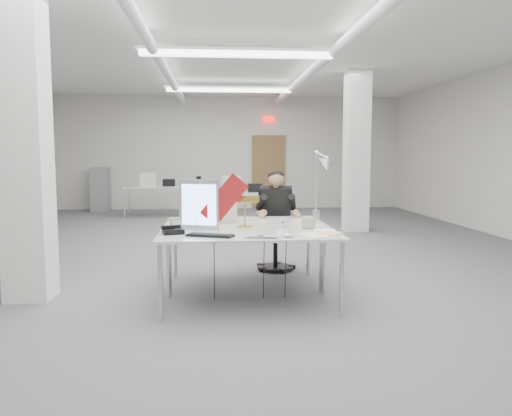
% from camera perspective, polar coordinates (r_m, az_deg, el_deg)
% --- Properties ---
extents(room_shell, '(10.04, 14.04, 3.24)m').
position_cam_1_polar(room_shell, '(7.53, -1.87, 7.33)').
color(room_shell, '#525254').
rests_on(room_shell, ground).
extents(desk_main, '(1.80, 0.90, 0.02)m').
position_cam_1_polar(desk_main, '(4.96, -0.75, -3.01)').
color(desk_main, silver).
rests_on(desk_main, room_shell).
extents(desk_second, '(1.80, 0.90, 0.02)m').
position_cam_1_polar(desk_second, '(5.85, -1.36, -1.64)').
color(desk_second, silver).
rests_on(desk_second, room_shell).
extents(bg_desk_a, '(1.60, 0.80, 0.02)m').
position_cam_1_polar(bg_desk_a, '(10.43, -1.72, 1.73)').
color(bg_desk_a, silver).
rests_on(bg_desk_a, room_shell).
extents(bg_desk_b, '(1.60, 0.80, 0.02)m').
position_cam_1_polar(bg_desk_b, '(12.69, -11.30, 2.38)').
color(bg_desk_b, silver).
rests_on(bg_desk_b, room_shell).
extents(filing_cabinet, '(0.45, 0.55, 1.20)m').
position_cam_1_polar(filing_cabinet, '(14.42, -17.35, 2.07)').
color(filing_cabinet, gray).
rests_on(filing_cabinet, room_shell).
extents(office_chair, '(0.61, 0.61, 1.12)m').
position_cam_1_polar(office_chair, '(6.62, 2.24, -2.33)').
color(office_chair, black).
rests_on(office_chair, room_shell).
extents(seated_person, '(0.59, 0.71, 0.99)m').
position_cam_1_polar(seated_person, '(6.53, 2.31, 0.56)').
color(seated_person, black).
rests_on(seated_person, office_chair).
extents(monitor, '(0.42, 0.17, 0.53)m').
position_cam_1_polar(monitor, '(5.17, -6.54, 0.40)').
color(monitor, '#BABBBF').
rests_on(monitor, desk_main).
extents(pennant, '(0.51, 0.05, 0.55)m').
position_cam_1_polar(pennant, '(5.13, -3.64, 0.97)').
color(pennant, maroon).
rests_on(pennant, monitor).
extents(keyboard, '(0.47, 0.31, 0.02)m').
position_cam_1_polar(keyboard, '(4.76, -5.25, -3.12)').
color(keyboard, black).
rests_on(keyboard, desk_main).
extents(laptop, '(0.33, 0.25, 0.02)m').
position_cam_1_polar(laptop, '(4.63, 0.50, -3.36)').
color(laptop, silver).
rests_on(laptop, desk_main).
extents(mouse, '(0.10, 0.07, 0.04)m').
position_cam_1_polar(mouse, '(4.70, 3.68, -3.13)').
color(mouse, silver).
rests_on(mouse, desk_main).
extents(bankers_lamp, '(0.29, 0.18, 0.31)m').
position_cam_1_polar(bankers_lamp, '(5.33, -1.27, -0.59)').
color(bankers_lamp, gold).
rests_on(bankers_lamp, desk_main).
extents(desk_phone, '(0.24, 0.22, 0.05)m').
position_cam_1_polar(desk_phone, '(4.97, -9.45, -2.64)').
color(desk_phone, black).
rests_on(desk_phone, desk_main).
extents(picture_frame_left, '(0.15, 0.11, 0.12)m').
position_cam_1_polar(picture_frame_left, '(5.22, -9.03, -1.83)').
color(picture_frame_left, olive).
rests_on(picture_frame_left, desk_main).
extents(picture_frame_right, '(0.14, 0.09, 0.11)m').
position_cam_1_polar(picture_frame_right, '(5.25, 6.05, -1.80)').
color(picture_frame_right, tan).
rests_on(picture_frame_right, desk_main).
extents(desk_clock, '(0.11, 0.06, 0.11)m').
position_cam_1_polar(desk_clock, '(5.36, 3.03, -1.66)').
color(desk_clock, silver).
rests_on(desk_clock, desk_main).
extents(paper_stack_a, '(0.29, 0.36, 0.01)m').
position_cam_1_polar(paper_stack_a, '(4.83, 6.65, -3.10)').
color(paper_stack_a, silver).
rests_on(paper_stack_a, desk_main).
extents(paper_stack_b, '(0.29, 0.32, 0.01)m').
position_cam_1_polar(paper_stack_b, '(4.95, 8.54, -2.90)').
color(paper_stack_b, '#D3B77E').
rests_on(paper_stack_b, desk_main).
extents(paper_stack_c, '(0.23, 0.17, 0.01)m').
position_cam_1_polar(paper_stack_c, '(5.16, 7.85, -2.54)').
color(paper_stack_c, white).
rests_on(paper_stack_c, desk_main).
extents(beige_monitor, '(0.37, 0.35, 0.34)m').
position_cam_1_polar(beige_monitor, '(5.79, -4.08, 0.12)').
color(beige_monitor, beige).
rests_on(beige_monitor, desk_second).
extents(architect_lamp, '(0.33, 0.72, 0.89)m').
position_cam_1_polar(architect_lamp, '(5.66, 7.39, 2.73)').
color(architect_lamp, silver).
rests_on(architect_lamp, desk_second).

